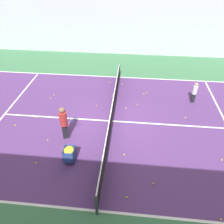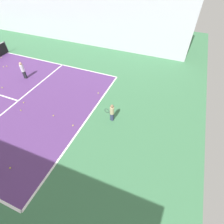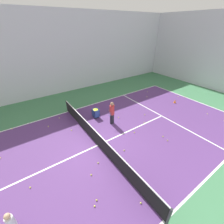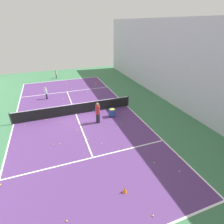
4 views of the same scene
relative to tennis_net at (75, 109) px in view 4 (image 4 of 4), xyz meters
The scene contains 51 objects.
ground_plane 0.52m from the tennis_net, ahead, with size 34.56×34.56×0.00m, color #3D754C.
court_playing_area 0.52m from the tennis_net, ahead, with size 10.04×21.81×0.00m.
line_baseline_near 10.92m from the tennis_net, 90.00° to the right, with size 10.04×0.10×0.00m, color white.
line_sideline_left 5.05m from the tennis_net, behind, with size 0.10×21.81×0.00m, color white.
line_sideline_right 5.05m from the tennis_net, ahead, with size 0.10×21.81×0.00m, color white.
line_service_near 6.02m from the tennis_net, 90.00° to the right, with size 10.04×0.10×0.00m, color white.
line_service_far 6.02m from the tennis_net, 90.00° to the left, with size 10.04×0.10×0.00m, color white.
line_centre_service 0.52m from the tennis_net, ahead, with size 0.10×12.00×0.00m, color white.
hall_enclosure_left 10.04m from the tennis_net, behind, with size 0.15×30.86×7.73m.
tennis_net is the anchor object (origin of this frame).
player_near_baseline 12.27m from the tennis_net, 86.61° to the right, with size 0.26×0.57×1.16m.
coach_at_net 2.60m from the tennis_net, 125.20° to the left, with size 0.49×0.67×1.77m.
child_midcourt 5.14m from the tennis_net, 63.44° to the right, with size 0.31×0.31×1.30m.
ball_cart 3.26m from the tennis_net, 152.45° to the left, with size 0.50×0.46×0.74m.
training_cone_0 9.02m from the tennis_net, 117.04° to the right, with size 0.24×0.24×0.22m, color orange.
training_cone_1 8.94m from the tennis_net, 95.40° to the left, with size 0.22×0.22×0.34m, color orange.
tennis_ball_0 4.15m from the tennis_net, 91.78° to the left, with size 0.07×0.07×0.07m, color yellow.
tennis_ball_1 2.74m from the tennis_net, 82.11° to the left, with size 0.07×0.07×0.07m, color yellow.
tennis_ball_2 2.19m from the tennis_net, 38.97° to the right, with size 0.07×0.07×0.07m, color yellow.
tennis_ball_3 9.22m from the tennis_net, 122.37° to the left, with size 0.07×0.07×0.07m, color yellow.
tennis_ball_4 8.37m from the tennis_net, 112.96° to the left, with size 0.07×0.07×0.07m, color yellow.
tennis_ball_6 10.50m from the tennis_net, 98.13° to the left, with size 0.07×0.07×0.07m, color yellow.
tennis_ball_7 2.54m from the tennis_net, ahead, with size 0.07×0.07×0.07m, color yellow.
tennis_ball_8 1.48m from the tennis_net, 29.54° to the right, with size 0.07×0.07×0.07m, color yellow.
tennis_ball_9 9.70m from the tennis_net, 115.65° to the left, with size 0.07×0.07×0.07m, color yellow.
tennis_ball_10 8.03m from the tennis_net, 52.44° to the left, with size 0.07×0.07×0.07m, color yellow.
tennis_ball_11 7.89m from the tennis_net, 117.82° to the right, with size 0.07×0.07×0.07m, color yellow.
tennis_ball_12 4.54m from the tennis_net, 167.49° to the right, with size 0.07×0.07×0.07m, color yellow.
tennis_ball_13 4.23m from the tennis_net, ahead, with size 0.07×0.07×0.07m, color yellow.
tennis_ball_14 1.73m from the tennis_net, 38.86° to the left, with size 0.07×0.07×0.07m, color yellow.
tennis_ball_15 3.44m from the tennis_net, 121.21° to the left, with size 0.07×0.07×0.07m, color yellow.
tennis_ball_16 4.03m from the tennis_net, 80.49° to the right, with size 0.07×0.07×0.07m, color yellow.
tennis_ball_17 8.96m from the tennis_net, 91.82° to the right, with size 0.07×0.07×0.07m, color yellow.
tennis_ball_18 9.56m from the tennis_net, 78.05° to the left, with size 0.07×0.07×0.07m, color yellow.
tennis_ball_19 6.49m from the tennis_net, 90.19° to the right, with size 0.07×0.07×0.07m, color yellow.
tennis_ball_20 4.36m from the tennis_net, 65.75° to the left, with size 0.07×0.07×0.07m, color yellow.
tennis_ball_21 5.49m from the tennis_net, 113.86° to the right, with size 0.07×0.07×0.07m, color yellow.
tennis_ball_22 4.37m from the tennis_net, 137.31° to the left, with size 0.07×0.07×0.07m, color yellow.
tennis_ball_23 4.24m from the tennis_net, 151.83° to the right, with size 0.07×0.07×0.07m, color yellow.
tennis_ball_24 3.40m from the tennis_net, 30.99° to the right, with size 0.07×0.07×0.07m, color yellow.
tennis_ball_25 10.81m from the tennis_net, 75.71° to the right, with size 0.07×0.07×0.07m, color yellow.
tennis_ball_26 6.48m from the tennis_net, 139.48° to the right, with size 0.07×0.07×0.07m, color yellow.
tennis_ball_27 5.06m from the tennis_net, 100.18° to the left, with size 0.07×0.07×0.07m, color yellow.
tennis_ball_29 2.52m from the tennis_net, 161.56° to the right, with size 0.07×0.07×0.07m, color yellow.
tennis_ball_30 4.47m from the tennis_net, 60.45° to the left, with size 0.07×0.07×0.07m, color yellow.
tennis_ball_31 9.91m from the tennis_net, 112.60° to the right, with size 0.07×0.07×0.07m, color yellow.
tennis_ball_32 5.77m from the tennis_net, 31.25° to the right, with size 0.07×0.07×0.07m, color yellow.
tennis_ball_33 3.64m from the tennis_net, 32.24° to the right, with size 0.07×0.07×0.07m, color yellow.
tennis_ball_34 10.44m from the tennis_net, 92.83° to the right, with size 0.07×0.07×0.07m, color yellow.
tennis_ball_35 4.08m from the tennis_net, ahead, with size 0.07×0.07×0.07m, color yellow.
tennis_ball_36 6.88m from the tennis_net, 95.49° to the right, with size 0.07×0.07×0.07m, color yellow.
Camera 4 is at (1.72, 14.05, 7.33)m, focal length 28.00 mm.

